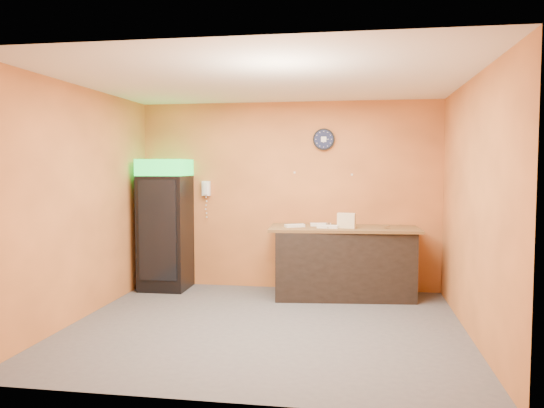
# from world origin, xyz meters

# --- Properties ---
(floor) EXTENTS (4.50, 4.50, 0.00)m
(floor) POSITION_xyz_m (0.00, 0.00, 0.00)
(floor) COLOR #47474C
(floor) RESTS_ON ground
(back_wall) EXTENTS (4.50, 0.02, 2.80)m
(back_wall) POSITION_xyz_m (0.00, 2.00, 1.40)
(back_wall) COLOR orange
(back_wall) RESTS_ON floor
(left_wall) EXTENTS (0.02, 4.00, 2.80)m
(left_wall) POSITION_xyz_m (-2.25, 0.00, 1.40)
(left_wall) COLOR orange
(left_wall) RESTS_ON floor
(right_wall) EXTENTS (0.02, 4.00, 2.80)m
(right_wall) POSITION_xyz_m (2.25, 0.00, 1.40)
(right_wall) COLOR orange
(right_wall) RESTS_ON floor
(ceiling) EXTENTS (4.50, 4.00, 0.02)m
(ceiling) POSITION_xyz_m (0.00, 0.00, 2.80)
(ceiling) COLOR white
(ceiling) RESTS_ON back_wall
(beverage_cooler) EXTENTS (0.69, 0.71, 1.95)m
(beverage_cooler) POSITION_xyz_m (-1.81, 1.61, 0.95)
(beverage_cooler) COLOR black
(beverage_cooler) RESTS_ON floor
(prep_counter) EXTENTS (1.98, 1.04, 0.95)m
(prep_counter) POSITION_xyz_m (0.85, 1.58, 0.47)
(prep_counter) COLOR black
(prep_counter) RESTS_ON floor
(wall_clock) EXTENTS (0.32, 0.06, 0.32)m
(wall_clock) POSITION_xyz_m (0.54, 1.97, 2.24)
(wall_clock) COLOR black
(wall_clock) RESTS_ON back_wall
(wall_phone) EXTENTS (0.12, 0.11, 0.23)m
(wall_phone) POSITION_xyz_m (-1.26, 1.95, 1.50)
(wall_phone) COLOR white
(wall_phone) RESTS_ON back_wall
(butcher_paper) EXTENTS (2.13, 1.03, 0.04)m
(butcher_paper) POSITION_xyz_m (0.85, 1.58, 0.97)
(butcher_paper) COLOR brown
(butcher_paper) RESTS_ON prep_counter
(sub_roll_stack) EXTENTS (0.26, 0.14, 0.21)m
(sub_roll_stack) POSITION_xyz_m (0.89, 1.43, 1.09)
(sub_roll_stack) COLOR beige
(sub_roll_stack) RESTS_ON butcher_paper
(wrapped_sandwich_left) EXTENTS (0.29, 0.23, 0.04)m
(wrapped_sandwich_left) POSITION_xyz_m (0.17, 1.46, 1.01)
(wrapped_sandwich_left) COLOR white
(wrapped_sandwich_left) RESTS_ON butcher_paper
(wrapped_sandwich_mid) EXTENTS (0.29, 0.13, 0.04)m
(wrapped_sandwich_mid) POSITION_xyz_m (0.63, 1.40, 1.01)
(wrapped_sandwich_mid) COLOR white
(wrapped_sandwich_mid) RESTS_ON butcher_paper
(wrapped_sandwich_right) EXTENTS (0.30, 0.16, 0.04)m
(wrapped_sandwich_right) POSITION_xyz_m (0.52, 1.65, 1.01)
(wrapped_sandwich_right) COLOR white
(wrapped_sandwich_right) RESTS_ON butcher_paper
(kitchen_tool) EXTENTS (0.06, 0.06, 0.06)m
(kitchen_tool) POSITION_xyz_m (0.62, 1.61, 1.02)
(kitchen_tool) COLOR silver
(kitchen_tool) RESTS_ON butcher_paper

